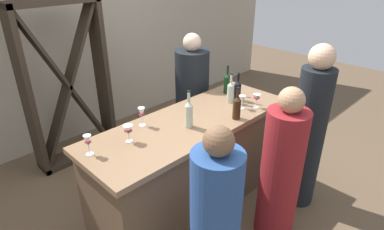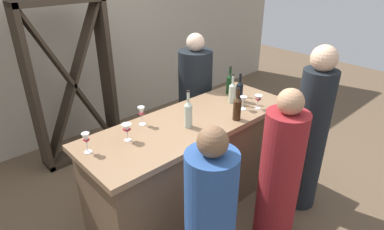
% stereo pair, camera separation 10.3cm
% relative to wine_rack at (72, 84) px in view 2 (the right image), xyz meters
% --- Properties ---
extents(ground_plane, '(12.00, 12.00, 0.00)m').
position_rel_wine_rack_xyz_m(ground_plane, '(0.39, -1.65, -0.96)').
color(ground_plane, brown).
extents(back_wall, '(8.00, 0.10, 2.80)m').
position_rel_wine_rack_xyz_m(back_wall, '(0.39, 0.55, 0.44)').
color(back_wall, '#B2A893').
rests_on(back_wall, ground).
extents(bar_counter, '(2.10, 0.75, 0.97)m').
position_rel_wine_rack_xyz_m(bar_counter, '(0.39, -1.65, -0.47)').
color(bar_counter, brown).
rests_on(bar_counter, ground).
extents(wine_rack, '(0.97, 0.28, 1.92)m').
position_rel_wine_rack_xyz_m(wine_rack, '(0.00, 0.00, 0.00)').
color(wine_rack, '#33281E').
rests_on(wine_rack, ground).
extents(wine_bottle_leftmost_clear_pale, '(0.07, 0.07, 0.34)m').
position_rel_wine_rack_xyz_m(wine_bottle_leftmost_clear_pale, '(0.28, -1.72, 0.14)').
color(wine_bottle_leftmost_clear_pale, '#B7C6B2').
rests_on(wine_bottle_leftmost_clear_pale, bar_counter).
extents(wine_bottle_second_left_amber_brown, '(0.07, 0.07, 0.31)m').
position_rel_wine_rack_xyz_m(wine_bottle_second_left_amber_brown, '(0.70, -1.92, 0.13)').
color(wine_bottle_second_left_amber_brown, '#331E0F').
rests_on(wine_bottle_second_left_amber_brown, bar_counter).
extents(wine_bottle_center_clear_pale, '(0.07, 0.07, 0.30)m').
position_rel_wine_rack_xyz_m(wine_bottle_center_clear_pale, '(0.95, -1.64, 0.13)').
color(wine_bottle_center_clear_pale, '#B7C6B2').
rests_on(wine_bottle_center_clear_pale, bar_counter).
extents(wine_bottle_second_right_near_black, '(0.07, 0.07, 0.29)m').
position_rel_wine_rack_xyz_m(wine_bottle_second_right_near_black, '(1.04, -1.66, 0.12)').
color(wine_bottle_second_right_near_black, black).
rests_on(wine_bottle_second_right_near_black, bar_counter).
extents(wine_bottle_rightmost_dark_green, '(0.07, 0.07, 0.31)m').
position_rel_wine_rack_xyz_m(wine_bottle_rightmost_dark_green, '(1.11, -1.46, 0.13)').
color(wine_bottle_rightmost_dark_green, black).
rests_on(wine_bottle_rightmost_dark_green, bar_counter).
extents(wine_glass_near_left, '(0.07, 0.07, 0.14)m').
position_rel_wine_rack_xyz_m(wine_glass_near_left, '(1.03, -1.90, 0.11)').
color(wine_glass_near_left, white).
rests_on(wine_glass_near_left, bar_counter).
extents(wine_glass_near_center, '(0.07, 0.07, 0.13)m').
position_rel_wine_rack_xyz_m(wine_glass_near_center, '(0.91, -1.82, 0.10)').
color(wine_glass_near_center, white).
rests_on(wine_glass_near_center, bar_counter).
extents(wine_glass_near_right, '(0.08, 0.08, 0.15)m').
position_rel_wine_rack_xyz_m(wine_glass_near_right, '(-0.23, -1.56, 0.11)').
color(wine_glass_near_right, white).
rests_on(wine_glass_near_right, bar_counter).
extents(wine_glass_far_left, '(0.06, 0.06, 0.16)m').
position_rel_wine_rack_xyz_m(wine_glass_far_left, '(-0.55, -1.51, 0.12)').
color(wine_glass_far_left, white).
rests_on(wine_glass_far_left, bar_counter).
extents(wine_glass_far_center, '(0.06, 0.06, 0.17)m').
position_rel_wine_rack_xyz_m(wine_glass_far_center, '(0.01, -1.42, 0.13)').
color(wine_glass_far_center, white).
rests_on(wine_glass_far_center, bar_counter).
extents(person_left_guest, '(0.37, 0.37, 1.40)m').
position_rel_wine_rack_xyz_m(person_left_guest, '(-0.15, -2.42, -0.32)').
color(person_left_guest, '#284C8C').
rests_on(person_left_guest, ground).
extents(person_center_guest, '(0.39, 0.39, 1.43)m').
position_rel_wine_rack_xyz_m(person_center_guest, '(0.67, -2.44, -0.30)').
color(person_center_guest, maroon).
rests_on(person_center_guest, ground).
extents(person_right_guest, '(0.35, 0.35, 1.65)m').
position_rel_wine_rack_xyz_m(person_right_guest, '(1.23, -2.38, -0.18)').
color(person_right_guest, black).
rests_on(person_right_guest, ground).
extents(person_server_behind, '(0.44, 0.44, 1.55)m').
position_rel_wine_rack_xyz_m(person_server_behind, '(1.05, -0.99, -0.25)').
color(person_server_behind, black).
rests_on(person_server_behind, ground).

